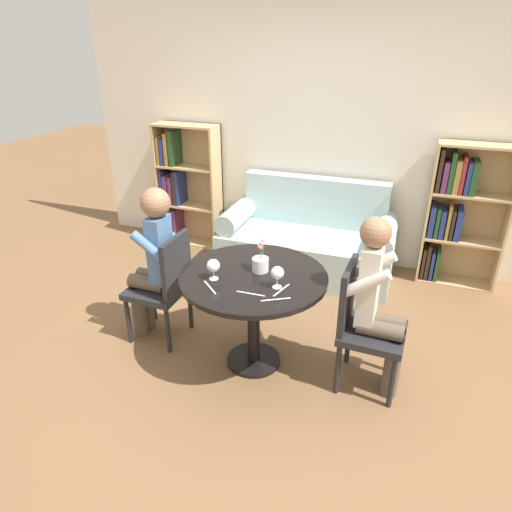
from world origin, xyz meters
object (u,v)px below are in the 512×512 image
at_px(bookshelf_left, 183,185).
at_px(person_left, 153,260).
at_px(person_right, 379,304).
at_px(wine_glass_right, 277,273).
at_px(wine_glass_left, 213,266).
at_px(couch, 307,242).
at_px(chair_left, 165,283).
at_px(bookshelf_right, 457,213).
at_px(flower_vase, 260,262).
at_px(chair_right, 363,322).

relative_size(bookshelf_left, person_left, 1.09).
height_order(person_right, wine_glass_right, person_right).
distance_m(wine_glass_left, wine_glass_right, 0.44).
relative_size(person_left, person_right, 1.01).
height_order(couch, wine_glass_right, couch).
xyz_separation_m(chair_left, wine_glass_right, (0.96, -0.18, 0.35)).
height_order(bookshelf_right, wine_glass_right, bookshelf_right).
xyz_separation_m(person_right, flower_vase, (-0.82, 0.02, 0.16)).
relative_size(bookshelf_left, wine_glass_right, 9.10).
height_order(chair_left, chair_right, same).
bearing_deg(chair_left, wine_glass_left, 68.79).
bearing_deg(wine_glass_left, chair_right, 11.62).
xyz_separation_m(chair_left, person_left, (-0.09, 0.00, 0.19)).
bearing_deg(wine_glass_right, chair_right, 16.89).
xyz_separation_m(wine_glass_left, wine_glass_right, (0.44, 0.04, 0.01)).
relative_size(person_right, wine_glass_right, 8.27).
bearing_deg(wine_glass_left, bookshelf_right, 51.57).
relative_size(chair_left, person_left, 0.71).
xyz_separation_m(bookshelf_right, chair_left, (-2.12, -1.80, -0.22)).
bearing_deg(person_left, chair_right, 90.56).
distance_m(chair_right, wine_glass_left, 1.07).
height_order(bookshelf_right, person_right, bookshelf_right).
height_order(bookshelf_left, bookshelf_right, same).
bearing_deg(person_left, person_right, 90.39).
bearing_deg(chair_right, bookshelf_right, -16.38).
bearing_deg(couch, chair_right, -63.93).
bearing_deg(wine_glass_right, flower_vase, 134.45).
height_order(person_right, wine_glass_left, person_right).
bearing_deg(person_right, chair_right, 88.52).
bearing_deg(person_right, person_left, 91.53).
bearing_deg(bookshelf_right, person_left, -140.88).
bearing_deg(bookshelf_left, person_right, -37.33).
xyz_separation_m(person_left, person_right, (1.69, -0.02, -0.03)).
bearing_deg(wine_glass_right, bookshelf_left, 131.32).
bearing_deg(person_right, bookshelf_left, 54.89).
distance_m(person_right, wine_glass_left, 1.11).
bearing_deg(bookshelf_left, flower_vase, -49.01).
xyz_separation_m(couch, person_right, (0.85, -1.55, 0.35)).
bearing_deg(chair_left, flower_vase, 91.22).
bearing_deg(wine_glass_right, couch, 96.77).
relative_size(couch, person_right, 1.38).
relative_size(person_left, flower_vase, 5.10).
bearing_deg(chair_left, wine_glass_right, 80.47).
distance_m(bookshelf_right, wine_glass_left, 2.58).
xyz_separation_m(bookshelf_left, bookshelf_right, (2.91, -0.00, 0.03)).
xyz_separation_m(chair_left, wine_glass_left, (0.53, -0.22, 0.35)).
bearing_deg(bookshelf_right, chair_left, -139.73).
bearing_deg(wine_glass_right, bookshelf_right, 59.56).
relative_size(bookshelf_right, chair_left, 1.52).
bearing_deg(couch, person_right, -61.40).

